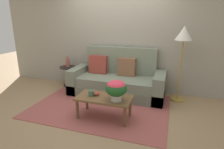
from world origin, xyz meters
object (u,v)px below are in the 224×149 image
at_px(couch, 117,81).
at_px(floor_lamp, 183,39).
at_px(table_vase, 67,62).
at_px(snack_bowl, 96,93).
at_px(coffee_table, 104,100).
at_px(side_table, 68,73).
at_px(coffee_mug, 91,93).
at_px(potted_plant, 116,88).

relative_size(couch, floor_lamp, 1.36).
xyz_separation_m(floor_lamp, table_vase, (-2.78, 0.07, -0.69)).
height_order(snack_bowl, table_vase, table_vase).
relative_size(floor_lamp, snack_bowl, 12.86).
xyz_separation_m(couch, coffee_table, (0.11, -1.16, 0.02)).
height_order(couch, coffee_table, couch).
bearing_deg(side_table, snack_bowl, -43.25).
height_order(couch, snack_bowl, couch).
bearing_deg(coffee_mug, coffee_table, 7.29).
height_order(coffee_table, side_table, side_table).
bearing_deg(potted_plant, coffee_table, 164.97).
distance_m(couch, side_table, 1.40).
bearing_deg(coffee_mug, floor_lamp, 39.99).
bearing_deg(potted_plant, floor_lamp, 51.73).
xyz_separation_m(potted_plant, coffee_mug, (-0.48, 0.04, -0.16)).
relative_size(potted_plant, snack_bowl, 2.91).
relative_size(snack_bowl, table_vase, 0.46).
bearing_deg(coffee_mug, potted_plant, -4.34).
bearing_deg(table_vase, potted_plant, -37.95).
distance_m(side_table, snack_bowl, 1.84).
relative_size(couch, snack_bowl, 17.50).
xyz_separation_m(coffee_table, coffee_mug, (-0.23, -0.03, 0.11)).
distance_m(floor_lamp, potted_plant, 1.80).
bearing_deg(snack_bowl, side_table, 136.75).
height_order(couch, potted_plant, couch).
relative_size(couch, coffee_table, 2.21).
bearing_deg(table_vase, coffee_mug, -46.29).
bearing_deg(table_vase, floor_lamp, -1.40).
bearing_deg(table_vase, snack_bowl, -43.55).
bearing_deg(potted_plant, table_vase, 142.05).
xyz_separation_m(coffee_table, table_vase, (-1.51, 1.30, 0.29)).
xyz_separation_m(couch, potted_plant, (0.35, -1.23, 0.29)).
bearing_deg(coffee_mug, snack_bowl, 41.86).
bearing_deg(coffee_table, snack_bowl, 170.23).
xyz_separation_m(potted_plant, table_vase, (-1.75, 1.37, 0.02)).
xyz_separation_m(potted_plant, snack_bowl, (-0.42, 0.10, -0.18)).
distance_m(potted_plant, table_vase, 2.22).
bearing_deg(table_vase, coffee_table, -40.82).
bearing_deg(snack_bowl, table_vase, 136.45).
bearing_deg(side_table, couch, -5.24).
bearing_deg(side_table, table_vase, 91.56).
distance_m(snack_bowl, table_vase, 1.86).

